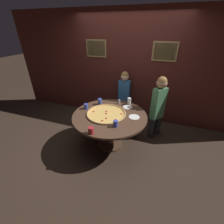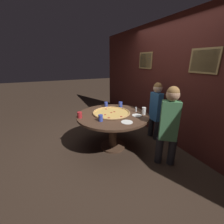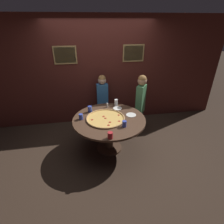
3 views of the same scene
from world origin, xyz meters
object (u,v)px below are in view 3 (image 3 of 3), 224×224
dining_table (109,125)px  drink_cup_far_left (116,103)px  diner_far_right (102,97)px  drink_cup_near_right (90,109)px  giant_pizza (105,118)px  white_plate_left_side (131,115)px  drink_cup_by_shaker (81,117)px  diner_side_right (141,100)px  drink_cup_near_left (124,124)px  white_plate_far_back (118,108)px  drink_cup_centre_back (110,135)px  condiment_shaker (107,105)px

dining_table → drink_cup_far_left: 0.65m
diner_far_right → drink_cup_near_right: bearing=63.9°
giant_pizza → white_plate_left_side: size_ratio=3.73×
drink_cup_by_shaker → diner_far_right: (0.54, 1.00, -0.05)m
drink_cup_near_right → diner_side_right: size_ratio=0.09×
drink_cup_near_left → diner_far_right: 1.42m
drink_cup_near_left → drink_cup_near_right: drink_cup_near_right is taller
white_plate_far_back → diner_side_right: (0.60, 0.24, 0.04)m
diner_far_right → diner_side_right: (0.85, -0.42, 0.04)m
drink_cup_by_shaker → drink_cup_far_left: bearing=32.0°
diner_side_right → drink_cup_centre_back: bearing=1.0°
drink_cup_near_right → diner_side_right: 1.24m
drink_cup_near_left → white_plate_far_back: size_ratio=0.61×
drink_cup_near_left → white_plate_left_side: drink_cup_near_left is taller
drink_cup_centre_back → drink_cup_by_shaker: bearing=123.0°
drink_cup_far_left → diner_far_right: (-0.25, 0.50, -0.07)m
drink_cup_near_left → white_plate_far_back: drink_cup_near_left is taller
drink_cup_near_left → dining_table: bearing=123.9°
drink_cup_near_left → drink_cup_centre_back: (-0.31, -0.30, -0.00)m
drink_cup_by_shaker → diner_side_right: 1.50m
drink_cup_far_left → white_plate_left_side: bearing=-66.6°
drink_cup_centre_back → diner_far_right: bearing=87.3°
dining_table → diner_side_right: diner_side_right is taller
giant_pizza → drink_cup_near_right: drink_cup_near_right is taller
giant_pizza → white_plate_far_back: giant_pizza is taller
dining_table → diner_far_right: diner_far_right is taller
drink_cup_near_right → condiment_shaker: (0.39, 0.16, -0.02)m
diner_far_right → condiment_shaker: bearing=94.1°
drink_cup_near_left → condiment_shaker: drink_cup_near_left is taller
drink_cup_far_left → white_plate_far_back: size_ratio=0.75×
drink_cup_far_left → white_plate_far_back: bearing=-88.7°
drink_cup_near_right → drink_cup_centre_back: size_ratio=1.14×
drink_cup_by_shaker → drink_cup_near_left: bearing=-27.8°
drink_cup_near_left → white_plate_far_back: 0.74m
drink_cup_by_shaker → condiment_shaker: size_ratio=1.14×
drink_cup_near_left → white_plate_left_side: 0.47m
dining_table → white_plate_far_back: (0.25, 0.40, 0.15)m
giant_pizza → drink_cup_near_right: size_ratio=5.88×
drink_cup_near_left → drink_cup_near_right: 0.89m
drink_cup_near_right → drink_cup_by_shaker: 0.34m
dining_table → drink_cup_near_left: drink_cup_near_left is taller
drink_cup_by_shaker → diner_side_right: (1.39, 0.57, -0.01)m
drink_cup_far_left → drink_cup_by_shaker: bearing=-148.0°
diner_side_right → drink_cup_near_left: bearing=4.4°
condiment_shaker → diner_side_right: 0.82m
dining_table → giant_pizza: bearing=-179.9°
drink_cup_far_left → diner_far_right: size_ratio=0.11×
dining_table → condiment_shaker: size_ratio=14.73×
diner_side_right → white_plate_left_side: bearing=3.2°
giant_pizza → drink_cup_far_left: 0.65m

